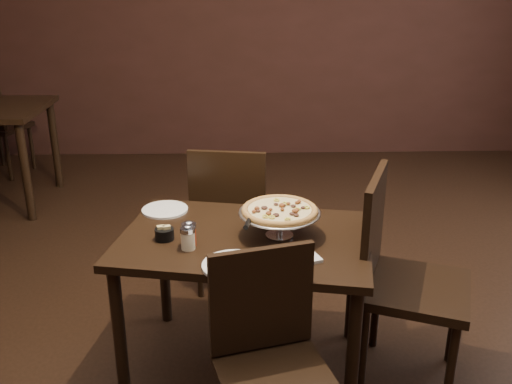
{
  "coord_description": "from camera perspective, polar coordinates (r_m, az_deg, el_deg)",
  "views": [
    {
      "loc": [
        -0.02,
        -2.27,
        1.78
      ],
      "look_at": [
        0.05,
        0.07,
        0.88
      ],
      "focal_mm": 40.0,
      "sensor_mm": 36.0,
      "label": 1
    }
  ],
  "objects": [
    {
      "name": "napkin_stack",
      "position": [
        2.35,
        4.53,
        -6.49
      ],
      "size": [
        0.17,
        0.17,
        0.01
      ],
      "primitive_type": "cube",
      "rotation": [
        0.0,
        0.0,
        0.36
      ],
      "color": "silver",
      "rests_on": "dining_table"
    },
    {
      "name": "plate_near",
      "position": [
        2.28,
        -2.16,
        -7.35
      ],
      "size": [
        0.26,
        0.26,
        0.01
      ],
      "primitive_type": "cylinder",
      "color": "white",
      "rests_on": "dining_table"
    },
    {
      "name": "packet_caddy",
      "position": [
        2.52,
        -9.15,
        -4.13
      ],
      "size": [
        0.08,
        0.08,
        0.06
      ],
      "rotation": [
        0.0,
        0.0,
        0.3
      ],
      "color": "black",
      "rests_on": "dining_table"
    },
    {
      "name": "pizza_stand",
      "position": [
        2.49,
        2.38,
        -1.88
      ],
      "size": [
        0.36,
        0.36,
        0.15
      ],
      "color": "#B2B2B9",
      "rests_on": "dining_table"
    },
    {
      "name": "room",
      "position": [
        2.33,
        0.25,
        11.8
      ],
      "size": [
        6.04,
        7.04,
        2.84
      ],
      "color": "black",
      "rests_on": "ground"
    },
    {
      "name": "plate_left",
      "position": [
        2.83,
        -9.09,
        -1.76
      ],
      "size": [
        0.22,
        0.22,
        0.01
      ],
      "primitive_type": "cylinder",
      "color": "white",
      "rests_on": "dining_table"
    },
    {
      "name": "chair_side",
      "position": [
        2.63,
        14.12,
        -7.81
      ],
      "size": [
        0.59,
        0.59,
        0.98
      ],
      "rotation": [
        0.0,
        0.0,
        1.2
      ],
      "color": "black",
      "rests_on": "ground"
    },
    {
      "name": "serving_spatula",
      "position": [
        2.38,
        -0.75,
        -3.02
      ],
      "size": [
        0.15,
        0.15,
        0.03
      ],
      "rotation": [
        0.0,
        0.0,
        -0.19
      ],
      "color": "#B2B2B9",
      "rests_on": "pizza_stand"
    },
    {
      "name": "chair_far",
      "position": [
        3.26,
        -2.53,
        -2.21
      ],
      "size": [
        0.48,
        0.48,
        0.9
      ],
      "rotation": [
        0.0,
        0.0,
        3.0
      ],
      "color": "black",
      "rests_on": "ground"
    },
    {
      "name": "dining_table",
      "position": [
        2.57,
        -1.09,
        -6.25
      ],
      "size": [
        1.22,
        0.93,
        0.69
      ],
      "rotation": [
        0.0,
        0.0,
        -0.19
      ],
      "color": "black",
      "rests_on": "ground"
    },
    {
      "name": "chair_near",
      "position": [
        2.16,
        1.49,
        -16.16
      ],
      "size": [
        0.49,
        0.49,
        0.85
      ],
      "rotation": [
        0.0,
        0.0,
        0.27
      ],
      "color": "black",
      "rests_on": "ground"
    },
    {
      "name": "parmesan_shaker",
      "position": [
        2.41,
        -6.83,
        -4.56
      ],
      "size": [
        0.06,
        0.06,
        0.11
      ],
      "color": "#FAEDC2",
      "rests_on": "dining_table"
    },
    {
      "name": "pepper_flake_shaker",
      "position": [
        2.45,
        -6.71,
        -4.17
      ],
      "size": [
        0.06,
        0.06,
        0.11
      ],
      "color": "maroon",
      "rests_on": "dining_table"
    }
  ]
}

